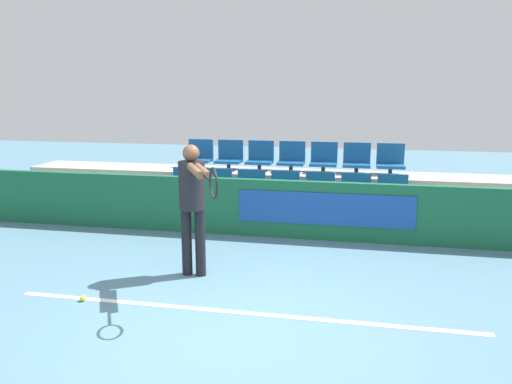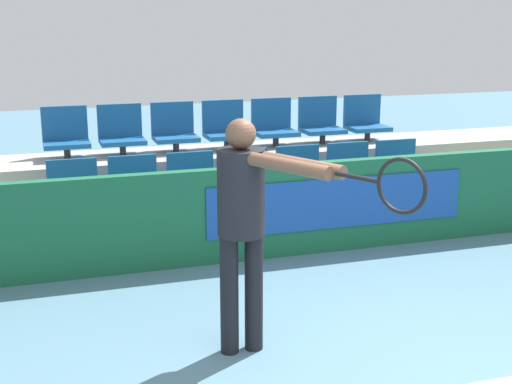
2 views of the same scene
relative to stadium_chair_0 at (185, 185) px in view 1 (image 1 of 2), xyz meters
name	(u,v)px [view 1 (image 1 of 2)]	position (x,y,z in m)	size (l,w,h in m)	color
ground_plane	(230,329)	(1.78, -3.81, -0.64)	(30.00, 30.00, 0.00)	slate
court_baseline	(239,312)	(1.78, -3.43, -0.64)	(5.10, 0.08, 0.01)	white
barrier_wall	(280,209)	(1.79, -0.64, -0.18)	(10.52, 0.14, 0.92)	#19603D
bleacher_tier_front	(283,216)	(1.78, -0.12, -0.44)	(10.12, 0.89, 0.41)	#ADA89E
bleacher_tier_middle	(290,193)	(1.78, 0.77, -0.24)	(10.12, 0.89, 0.82)	#ADA89E
stadium_chair_0	(185,185)	(0.00, 0.00, 0.00)	(0.49, 0.39, 0.54)	#333333
stadium_chair_1	(217,187)	(0.59, 0.00, 0.00)	(0.49, 0.39, 0.54)	#333333
stadium_chair_2	(250,188)	(1.19, 0.00, 0.00)	(0.49, 0.39, 0.54)	#333333
stadium_chair_3	(285,189)	(1.78, 0.00, 0.00)	(0.49, 0.39, 0.54)	#333333
stadium_chair_4	(320,191)	(2.37, 0.00, 0.00)	(0.49, 0.39, 0.54)	#333333
stadium_chair_5	(356,192)	(2.96, 0.00, 0.00)	(0.49, 0.39, 0.54)	#333333
stadium_chair_6	(393,194)	(3.56, 0.00, 0.00)	(0.49, 0.39, 0.54)	#333333
stadium_chair_7	(200,156)	(0.00, 0.89, 0.41)	(0.49, 0.39, 0.54)	#333333
stadium_chair_8	(230,157)	(0.59, 0.89, 0.41)	(0.49, 0.39, 0.54)	#333333
stadium_chair_9	(260,157)	(1.19, 0.89, 0.41)	(0.49, 0.39, 0.54)	#333333
stadium_chair_10	(292,158)	(1.78, 0.89, 0.41)	(0.49, 0.39, 0.54)	#333333
stadium_chair_11	(324,159)	(2.37, 0.89, 0.41)	(0.49, 0.39, 0.54)	#333333
stadium_chair_12	(357,160)	(2.96, 0.89, 0.41)	(0.49, 0.39, 0.54)	#333333
stadium_chair_13	(390,161)	(3.56, 0.89, 0.41)	(0.49, 0.39, 0.54)	#333333
tennis_player	(193,197)	(1.01, -2.54, 0.40)	(0.85, 1.41, 1.67)	black
tennis_ball	(83,298)	(0.00, -3.49, -0.61)	(0.07, 0.07, 0.07)	#CCDB33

